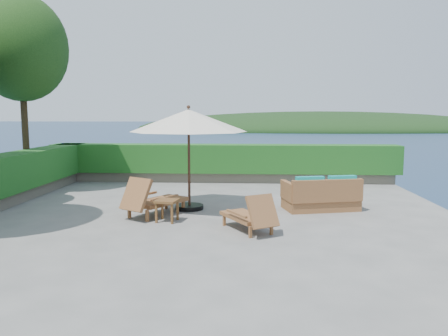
# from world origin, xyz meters

# --- Properties ---
(ground) EXTENTS (12.00, 12.00, 0.00)m
(ground) POSITION_xyz_m (0.00, 0.00, 0.00)
(ground) COLOR gray
(ground) RESTS_ON ground
(foundation) EXTENTS (12.00, 12.00, 3.00)m
(foundation) POSITION_xyz_m (0.00, 0.00, -1.55)
(foundation) COLOR #5C5449
(foundation) RESTS_ON ocean
(offshore_island) EXTENTS (126.00, 57.60, 12.60)m
(offshore_island) POSITION_xyz_m (25.00, 140.00, -3.00)
(offshore_island) COLOR black
(offshore_island) RESTS_ON ocean
(planter_wall_far) EXTENTS (12.00, 0.60, 0.36)m
(planter_wall_far) POSITION_xyz_m (0.00, 5.60, 0.18)
(planter_wall_far) COLOR #726A5B
(planter_wall_far) RESTS_ON ground
(hedge_far) EXTENTS (12.40, 0.90, 1.00)m
(hedge_far) POSITION_xyz_m (0.00, 5.60, 0.85)
(hedge_far) COLOR #154413
(hedge_far) RESTS_ON planter_wall_far
(tree_far) EXTENTS (2.80, 2.80, 6.03)m
(tree_far) POSITION_xyz_m (-6.00, 3.20, 4.40)
(tree_far) COLOR #3F2C18
(tree_far) RESTS_ON ground
(patio_umbrella) EXTENTS (3.38, 3.38, 2.66)m
(patio_umbrella) POSITION_xyz_m (-0.60, 0.99, 2.24)
(patio_umbrella) COLOR black
(patio_umbrella) RESTS_ON ground
(lounge_left) EXTENTS (1.48, 1.80, 0.97)m
(lounge_left) POSITION_xyz_m (-1.38, 0.19, 0.41)
(lounge_left) COLOR #926135
(lounge_left) RESTS_ON ground
(lounge_right) EXTENTS (1.27, 1.55, 0.84)m
(lounge_right) POSITION_xyz_m (0.96, -1.07, 0.35)
(lounge_right) COLOR #926135
(lounge_right) RESTS_ON ground
(side_table) EXTENTS (0.55, 0.55, 0.51)m
(side_table) POSITION_xyz_m (-0.93, -0.32, 0.42)
(side_table) COLOR brown
(side_table) RESTS_ON ground
(wicker_loveseat) EXTENTS (2.02, 1.35, 0.91)m
(wicker_loveseat) POSITION_xyz_m (2.77, 1.10, 0.35)
(wicker_loveseat) COLOR #926135
(wicker_loveseat) RESTS_ON ground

